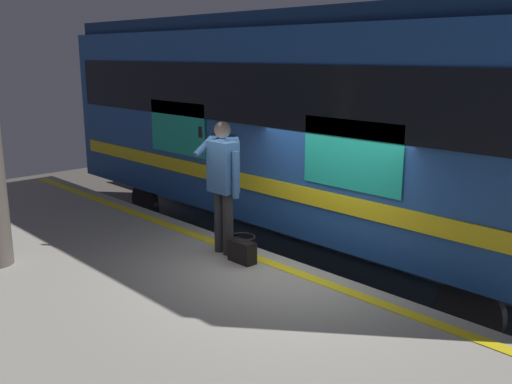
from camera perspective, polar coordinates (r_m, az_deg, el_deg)
name	(u,v)px	position (r m, az deg, el deg)	size (l,w,h in m)	color
ground_plane	(295,326)	(7.92, 3.91, -13.13)	(24.06, 24.06, 0.00)	#4C4742
platform	(135,360)	(6.32, -11.99, -16.06)	(14.68, 4.92, 0.92)	#9E998E
safety_line	(280,266)	(7.34, 2.42, -7.42)	(14.39, 0.16, 0.01)	yellow
track_rail_near	(355,293)	(8.80, 9.78, -9.88)	(19.08, 0.08, 0.16)	slate
track_rail_far	(407,269)	(9.91, 14.83, -7.41)	(19.08, 0.08, 0.16)	slate
train_carriage	(312,116)	(9.66, 5.56, 7.53)	(10.80, 2.77, 4.01)	#1E478C
passenger	(224,177)	(7.56, -3.24, 1.52)	(0.57, 0.55, 1.79)	#262628
handbag	(242,250)	(7.44, -1.39, -5.79)	(0.38, 0.35, 0.35)	black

